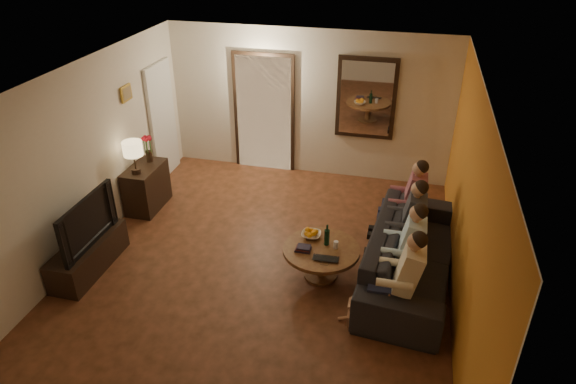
% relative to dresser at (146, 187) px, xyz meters
% --- Properties ---
extents(floor, '(5.00, 6.00, 0.01)m').
position_rel_dresser_xyz_m(floor, '(2.25, -1.10, -0.36)').
color(floor, '#412511').
rests_on(floor, ground).
extents(ceiling, '(5.00, 6.00, 0.01)m').
position_rel_dresser_xyz_m(ceiling, '(2.25, -1.10, 2.24)').
color(ceiling, white).
rests_on(ceiling, back_wall).
extents(back_wall, '(5.00, 0.02, 2.60)m').
position_rel_dresser_xyz_m(back_wall, '(2.25, 1.90, 0.94)').
color(back_wall, beige).
rests_on(back_wall, floor).
extents(front_wall, '(5.00, 0.02, 2.60)m').
position_rel_dresser_xyz_m(front_wall, '(2.25, -4.10, 0.94)').
color(front_wall, beige).
rests_on(front_wall, floor).
extents(left_wall, '(0.02, 6.00, 2.60)m').
position_rel_dresser_xyz_m(left_wall, '(-0.25, -1.10, 0.94)').
color(left_wall, beige).
rests_on(left_wall, floor).
extents(right_wall, '(0.02, 6.00, 2.60)m').
position_rel_dresser_xyz_m(right_wall, '(4.75, -1.10, 0.94)').
color(right_wall, beige).
rests_on(right_wall, floor).
extents(orange_accent, '(0.01, 6.00, 2.60)m').
position_rel_dresser_xyz_m(orange_accent, '(4.74, -1.10, 0.94)').
color(orange_accent, orange).
rests_on(orange_accent, right_wall).
extents(kitchen_doorway, '(1.00, 0.06, 2.10)m').
position_rel_dresser_xyz_m(kitchen_doorway, '(1.45, 1.88, 0.69)').
color(kitchen_doorway, '#FFE0A5').
rests_on(kitchen_doorway, floor).
extents(door_trim, '(1.12, 0.04, 2.22)m').
position_rel_dresser_xyz_m(door_trim, '(1.45, 1.87, 0.69)').
color(door_trim, black).
rests_on(door_trim, floor).
extents(fridge_glimpse, '(0.45, 0.03, 1.70)m').
position_rel_dresser_xyz_m(fridge_glimpse, '(1.70, 1.88, 0.54)').
color(fridge_glimpse, silver).
rests_on(fridge_glimpse, floor).
extents(mirror_frame, '(1.00, 0.05, 1.40)m').
position_rel_dresser_xyz_m(mirror_frame, '(3.25, 1.86, 1.14)').
color(mirror_frame, black).
rests_on(mirror_frame, back_wall).
extents(mirror_glass, '(0.86, 0.02, 1.26)m').
position_rel_dresser_xyz_m(mirror_glass, '(3.25, 1.83, 1.14)').
color(mirror_glass, white).
rests_on(mirror_glass, back_wall).
extents(white_door, '(0.06, 0.85, 2.04)m').
position_rel_dresser_xyz_m(white_door, '(-0.21, 1.20, 0.66)').
color(white_door, white).
rests_on(white_door, floor).
extents(framed_art, '(0.03, 0.28, 0.24)m').
position_rel_dresser_xyz_m(framed_art, '(-0.22, 0.20, 1.49)').
color(framed_art, '#B28C33').
rests_on(framed_art, left_wall).
extents(art_canvas, '(0.01, 0.22, 0.18)m').
position_rel_dresser_xyz_m(art_canvas, '(-0.21, 0.20, 1.49)').
color(art_canvas, brown).
rests_on(art_canvas, left_wall).
extents(dresser, '(0.45, 0.81, 0.72)m').
position_rel_dresser_xyz_m(dresser, '(0.00, 0.00, 0.00)').
color(dresser, black).
rests_on(dresser, floor).
extents(table_lamp, '(0.30, 0.30, 0.54)m').
position_rel_dresser_xyz_m(table_lamp, '(0.00, -0.22, 0.63)').
color(table_lamp, beige).
rests_on(table_lamp, dresser).
extents(flower_vase, '(0.14, 0.14, 0.44)m').
position_rel_dresser_xyz_m(flower_vase, '(0.00, 0.22, 0.58)').
color(flower_vase, red).
rests_on(flower_vase, dresser).
extents(tv_stand, '(0.45, 1.29, 0.43)m').
position_rel_dresser_xyz_m(tv_stand, '(0.00, -1.69, -0.15)').
color(tv_stand, black).
rests_on(tv_stand, floor).
extents(tv, '(1.17, 0.15, 0.67)m').
position_rel_dresser_xyz_m(tv, '(0.00, -1.69, 0.40)').
color(tv, black).
rests_on(tv, tv_stand).
extents(sofa, '(2.68, 1.26, 0.76)m').
position_rel_dresser_xyz_m(sofa, '(4.21, -0.86, 0.02)').
color(sofa, black).
rests_on(sofa, floor).
extents(person_a, '(0.60, 0.40, 1.20)m').
position_rel_dresser_xyz_m(person_a, '(4.11, -1.76, 0.24)').
color(person_a, tan).
rests_on(person_a, sofa).
extents(person_b, '(0.60, 0.40, 1.20)m').
position_rel_dresser_xyz_m(person_b, '(4.11, -1.16, 0.24)').
color(person_b, tan).
rests_on(person_b, sofa).
extents(person_c, '(0.60, 0.40, 1.20)m').
position_rel_dresser_xyz_m(person_c, '(4.11, -0.56, 0.24)').
color(person_c, tan).
rests_on(person_c, sofa).
extents(person_d, '(0.60, 0.40, 1.20)m').
position_rel_dresser_xyz_m(person_d, '(4.11, 0.04, 0.24)').
color(person_d, tan).
rests_on(person_d, sofa).
extents(dog, '(0.57, 0.25, 0.56)m').
position_rel_dresser_xyz_m(dog, '(3.79, -1.88, -0.08)').
color(dog, '#B27352').
rests_on(dog, floor).
extents(coffee_table, '(1.10, 1.10, 0.45)m').
position_rel_dresser_xyz_m(coffee_table, '(3.07, -1.11, -0.14)').
color(coffee_table, '#592B1A').
rests_on(coffee_table, floor).
extents(bowl, '(0.26, 0.26, 0.06)m').
position_rel_dresser_xyz_m(bowl, '(2.89, -0.89, 0.12)').
color(bowl, white).
rests_on(bowl, coffee_table).
extents(oranges, '(0.20, 0.20, 0.08)m').
position_rel_dresser_xyz_m(oranges, '(2.89, -0.89, 0.19)').
color(oranges, orange).
rests_on(oranges, bowl).
extents(wine_bottle, '(0.07, 0.07, 0.31)m').
position_rel_dresser_xyz_m(wine_bottle, '(3.12, -1.01, 0.24)').
color(wine_bottle, black).
rests_on(wine_bottle, coffee_table).
extents(wine_glass, '(0.06, 0.06, 0.10)m').
position_rel_dresser_xyz_m(wine_glass, '(3.25, -1.06, 0.14)').
color(wine_glass, silver).
rests_on(wine_glass, coffee_table).
extents(book_stack, '(0.20, 0.15, 0.07)m').
position_rel_dresser_xyz_m(book_stack, '(2.85, -1.21, 0.12)').
color(book_stack, black).
rests_on(book_stack, coffee_table).
extents(laptop, '(0.33, 0.22, 0.03)m').
position_rel_dresser_xyz_m(laptop, '(3.17, -1.39, 0.10)').
color(laptop, black).
rests_on(laptop, coffee_table).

